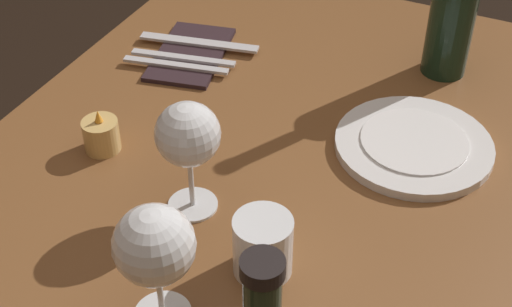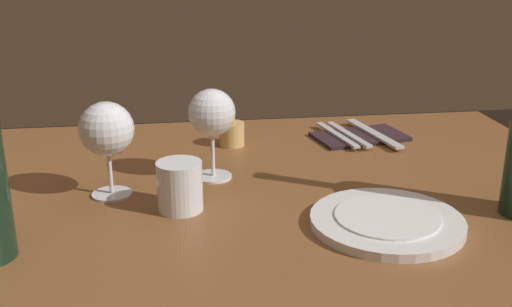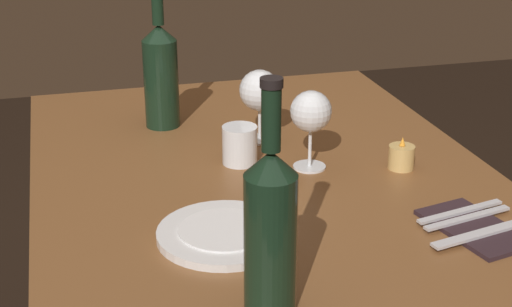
{
  "view_description": "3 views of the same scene",
  "coord_description": "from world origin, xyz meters",
  "px_view_note": "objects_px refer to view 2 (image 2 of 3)",
  "views": [
    {
      "loc": [
        -0.63,
        -0.28,
        1.41
      ],
      "look_at": [
        0.04,
        0.03,
        0.8
      ],
      "focal_mm": 51.69,
      "sensor_mm": 36.0,
      "label": 1
    },
    {
      "loc": [
        -0.09,
        -0.92,
        1.14
      ],
      "look_at": [
        0.03,
        -0.04,
        0.83
      ],
      "focal_mm": 43.04,
      "sensor_mm": 36.0,
      "label": 2
    },
    {
      "loc": [
        1.32,
        -0.38,
        1.36
      ],
      "look_at": [
        0.04,
        -0.04,
        0.81
      ],
      "focal_mm": 54.03,
      "sensor_mm": 36.0,
      "label": 3
    }
  ],
  "objects_px": {
    "folded_napkin": "(360,137)",
    "wine_glass_left": "(107,131)",
    "fork_inner": "(348,134)",
    "wine_glass_right": "(212,115)",
    "water_tumbler": "(180,189)",
    "fork_outer": "(337,135)",
    "table_knife": "(373,133)",
    "dinner_plate": "(387,221)",
    "votive_candle": "(232,135)"
  },
  "relations": [
    {
      "from": "fork_outer",
      "to": "table_knife",
      "type": "distance_m",
      "value": 0.08
    },
    {
      "from": "votive_candle",
      "to": "folded_napkin",
      "type": "bearing_deg",
      "value": 1.9
    },
    {
      "from": "wine_glass_left",
      "to": "votive_candle",
      "type": "relative_size",
      "value": 2.37
    },
    {
      "from": "votive_candle",
      "to": "fork_inner",
      "type": "distance_m",
      "value": 0.25
    },
    {
      "from": "wine_glass_right",
      "to": "votive_candle",
      "type": "height_order",
      "value": "wine_glass_right"
    },
    {
      "from": "wine_glass_right",
      "to": "fork_inner",
      "type": "xyz_separation_m",
      "value": [
        0.3,
        0.19,
        -0.11
      ]
    },
    {
      "from": "wine_glass_left",
      "to": "table_knife",
      "type": "xyz_separation_m",
      "value": [
        0.53,
        0.24,
        -0.1
      ]
    },
    {
      "from": "wine_glass_left",
      "to": "table_knife",
      "type": "bearing_deg",
      "value": 24.69
    },
    {
      "from": "wine_glass_right",
      "to": "water_tumbler",
      "type": "distance_m",
      "value": 0.16
    },
    {
      "from": "wine_glass_right",
      "to": "fork_inner",
      "type": "distance_m",
      "value": 0.37
    },
    {
      "from": "water_tumbler",
      "to": "table_knife",
      "type": "relative_size",
      "value": 0.38
    },
    {
      "from": "fork_inner",
      "to": "fork_outer",
      "type": "height_order",
      "value": "same"
    },
    {
      "from": "votive_candle",
      "to": "folded_napkin",
      "type": "relative_size",
      "value": 0.32
    },
    {
      "from": "fork_inner",
      "to": "table_knife",
      "type": "distance_m",
      "value": 0.06
    },
    {
      "from": "water_tumbler",
      "to": "dinner_plate",
      "type": "height_order",
      "value": "water_tumbler"
    },
    {
      "from": "wine_glass_left",
      "to": "folded_napkin",
      "type": "relative_size",
      "value": 0.76
    },
    {
      "from": "fork_outer",
      "to": "votive_candle",
      "type": "bearing_deg",
      "value": -177.68
    },
    {
      "from": "wine_glass_left",
      "to": "folded_napkin",
      "type": "xyz_separation_m",
      "value": [
        0.5,
        0.24,
        -0.11
      ]
    },
    {
      "from": "dinner_plate",
      "to": "votive_candle",
      "type": "bearing_deg",
      "value": 115.16
    },
    {
      "from": "wine_glass_left",
      "to": "fork_outer",
      "type": "distance_m",
      "value": 0.52
    },
    {
      "from": "table_knife",
      "to": "fork_outer",
      "type": "bearing_deg",
      "value": 180.0
    },
    {
      "from": "water_tumbler",
      "to": "folded_napkin",
      "type": "xyz_separation_m",
      "value": [
        0.38,
        0.31,
        -0.03
      ]
    },
    {
      "from": "fork_inner",
      "to": "fork_outer",
      "type": "distance_m",
      "value": 0.02
    },
    {
      "from": "wine_glass_left",
      "to": "votive_candle",
      "type": "xyz_separation_m",
      "value": [
        0.22,
        0.23,
        -0.09
      ]
    },
    {
      "from": "wine_glass_right",
      "to": "fork_outer",
      "type": "xyz_separation_m",
      "value": [
        0.27,
        0.19,
        -0.11
      ]
    },
    {
      "from": "votive_candle",
      "to": "dinner_plate",
      "type": "relative_size",
      "value": 0.3
    },
    {
      "from": "wine_glass_left",
      "to": "folded_napkin",
      "type": "distance_m",
      "value": 0.56
    },
    {
      "from": "wine_glass_left",
      "to": "fork_inner",
      "type": "height_order",
      "value": "wine_glass_left"
    },
    {
      "from": "folded_napkin",
      "to": "wine_glass_right",
      "type": "bearing_deg",
      "value": -150.3
    },
    {
      "from": "dinner_plate",
      "to": "fork_inner",
      "type": "distance_m",
      "value": 0.42
    },
    {
      "from": "water_tumbler",
      "to": "folded_napkin",
      "type": "height_order",
      "value": "water_tumbler"
    },
    {
      "from": "water_tumbler",
      "to": "folded_napkin",
      "type": "bearing_deg",
      "value": 39.27
    },
    {
      "from": "dinner_plate",
      "to": "table_knife",
      "type": "xyz_separation_m",
      "value": [
        0.11,
        0.41,
        0.0
      ]
    },
    {
      "from": "fork_outer",
      "to": "wine_glass_right",
      "type": "bearing_deg",
      "value": -146.01
    },
    {
      "from": "folded_napkin",
      "to": "fork_outer",
      "type": "bearing_deg",
      "value": 180.0
    },
    {
      "from": "wine_glass_left",
      "to": "water_tumbler",
      "type": "bearing_deg",
      "value": -32.83
    },
    {
      "from": "wine_glass_right",
      "to": "votive_candle",
      "type": "bearing_deg",
      "value": 74.03
    },
    {
      "from": "fork_inner",
      "to": "dinner_plate",
      "type": "bearing_deg",
      "value": -98.07
    },
    {
      "from": "folded_napkin",
      "to": "wine_glass_left",
      "type": "bearing_deg",
      "value": -154.01
    },
    {
      "from": "votive_candle",
      "to": "fork_outer",
      "type": "distance_m",
      "value": 0.22
    },
    {
      "from": "folded_napkin",
      "to": "fork_inner",
      "type": "bearing_deg",
      "value": 180.0
    },
    {
      "from": "water_tumbler",
      "to": "votive_candle",
      "type": "height_order",
      "value": "water_tumbler"
    },
    {
      "from": "water_tumbler",
      "to": "dinner_plate",
      "type": "relative_size",
      "value": 0.35
    },
    {
      "from": "wine_glass_right",
      "to": "water_tumbler",
      "type": "relative_size",
      "value": 2.05
    },
    {
      "from": "wine_glass_right",
      "to": "fork_outer",
      "type": "distance_m",
      "value": 0.35
    },
    {
      "from": "wine_glass_right",
      "to": "votive_candle",
      "type": "relative_size",
      "value": 2.4
    },
    {
      "from": "fork_inner",
      "to": "table_knife",
      "type": "bearing_deg",
      "value": 0.0
    },
    {
      "from": "fork_outer",
      "to": "fork_inner",
      "type": "bearing_deg",
      "value": 0.0
    },
    {
      "from": "dinner_plate",
      "to": "wine_glass_left",
      "type": "bearing_deg",
      "value": 157.34
    },
    {
      "from": "votive_candle",
      "to": "wine_glass_left",
      "type": "bearing_deg",
      "value": -133.66
    }
  ]
}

